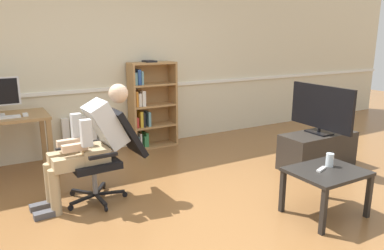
# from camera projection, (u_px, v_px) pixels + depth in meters

# --- Properties ---
(ground_plane) EXTENTS (18.00, 18.00, 0.00)m
(ground_plane) POSITION_uv_depth(u_px,v_px,m) (223.00, 217.00, 3.44)
(ground_plane) COLOR brown
(back_wall) EXTENTS (12.00, 0.13, 2.70)m
(back_wall) POSITION_uv_depth(u_px,v_px,m) (122.00, 59.00, 5.34)
(back_wall) COLOR beige
(back_wall) RESTS_ON ground_plane
(computer_mouse) EXTENTS (0.06, 0.10, 0.03)m
(computer_mouse) POSITION_uv_depth(u_px,v_px,m) (25.00, 115.00, 4.26)
(computer_mouse) COLOR white
(computer_mouse) RESTS_ON computer_desk
(bookshelf) EXTENTS (0.71, 0.29, 1.32)m
(bookshelf) POSITION_uv_depth(u_px,v_px,m) (149.00, 106.00, 5.50)
(bookshelf) COLOR #AD7F4C
(bookshelf) RESTS_ON ground_plane
(radiator) EXTENTS (0.72, 0.08, 0.57)m
(radiator) POSITION_uv_depth(u_px,v_px,m) (89.00, 135.00, 5.21)
(radiator) COLOR white
(radiator) RESTS_ON ground_plane
(office_chair) EXTENTS (0.85, 0.62, 0.95)m
(office_chair) POSITION_uv_depth(u_px,v_px,m) (108.00, 150.00, 3.75)
(office_chair) COLOR black
(office_chair) RESTS_ON ground_plane
(person_seated) EXTENTS (1.04, 0.40, 1.20)m
(person_seated) POSITION_uv_depth(u_px,v_px,m) (90.00, 141.00, 3.62)
(person_seated) COLOR tan
(person_seated) RESTS_ON ground_plane
(tv_stand) EXTENTS (1.02, 0.44, 0.46)m
(tv_stand) POSITION_uv_depth(u_px,v_px,m) (317.00, 150.00, 4.70)
(tv_stand) COLOR #2D2823
(tv_stand) RESTS_ON ground_plane
(tv_screen) EXTENTS (0.21, 0.97, 0.62)m
(tv_screen) POSITION_uv_depth(u_px,v_px,m) (321.00, 108.00, 4.57)
(tv_screen) COLOR black
(tv_screen) RESTS_ON tv_stand
(coffee_table) EXTENTS (0.68, 0.55, 0.45)m
(coffee_table) POSITION_uv_depth(u_px,v_px,m) (326.00, 176.00, 3.40)
(coffee_table) COLOR black
(coffee_table) RESTS_ON ground_plane
(drinking_glass) EXTENTS (0.07, 0.07, 0.13)m
(drinking_glass) POSITION_uv_depth(u_px,v_px,m) (330.00, 160.00, 3.47)
(drinking_glass) COLOR silver
(drinking_glass) RESTS_ON coffee_table
(spare_remote) EXTENTS (0.15, 0.08, 0.02)m
(spare_remote) POSITION_uv_depth(u_px,v_px,m) (321.00, 169.00, 3.38)
(spare_remote) COLOR white
(spare_remote) RESTS_ON coffee_table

